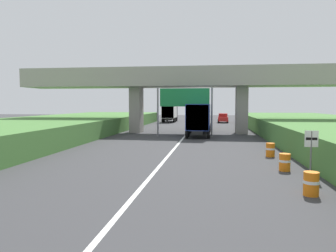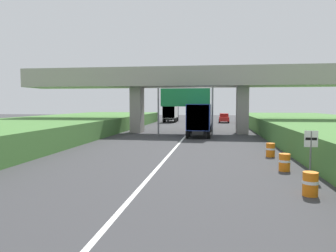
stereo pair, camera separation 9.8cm
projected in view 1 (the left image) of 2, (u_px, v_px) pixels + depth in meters
lane_centre_stripe at (182, 140)px, 30.44m from camera, size 0.20×101.21×0.01m
overpass_bridge at (188, 84)px, 37.60m from camera, size 40.00×4.80×7.69m
overhead_highway_sign at (185, 101)px, 33.23m from camera, size 5.88×0.18×5.19m
speed_limit_sign at (311, 147)px, 14.58m from camera, size 0.60×0.08×2.23m
truck_blue at (199, 118)px, 33.89m from camera, size 2.44×7.30×3.44m
truck_black at (170, 112)px, 61.02m from camera, size 2.44×7.30×3.44m
truck_orange at (201, 116)px, 41.45m from camera, size 2.44×7.30×3.44m
car_red at (223, 118)px, 58.71m from camera, size 1.86×4.10×1.72m
construction_barrel_1 at (311, 184)px, 11.90m from camera, size 0.57×0.57×0.90m
construction_barrel_2 at (285, 162)px, 16.31m from camera, size 0.57×0.57×0.90m
construction_barrel_3 at (270, 150)px, 20.71m from camera, size 0.57×0.57×0.90m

